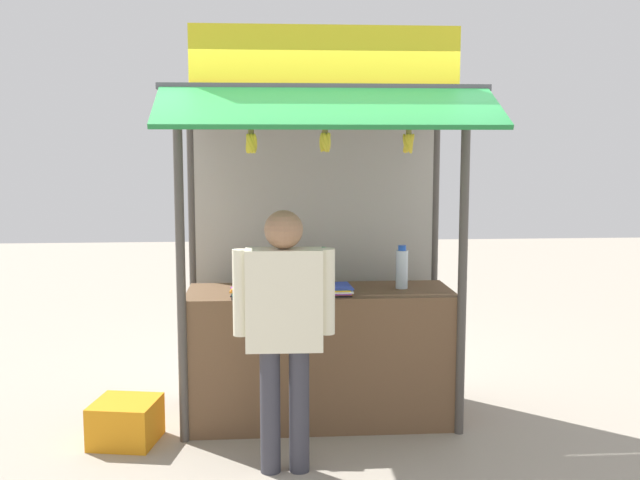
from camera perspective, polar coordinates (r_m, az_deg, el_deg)
ground_plane at (r=5.50m, az=0.00°, el=-13.37°), size 20.00×20.00×0.00m
stall_counter at (r=5.36m, az=0.00°, el=-8.70°), size 1.83×0.64×0.93m
stall_structure at (r=5.31m, az=-0.12°, el=3.69°), size 2.03×1.58×2.65m
water_bottle_mid_left at (r=5.28m, az=-4.67°, el=-2.55°), size 0.07×0.07×0.23m
water_bottle_center at (r=5.43m, az=0.20°, el=-2.06°), size 0.08×0.08×0.27m
water_bottle_left at (r=5.32m, az=6.19°, el=-2.13°), size 0.09×0.09×0.30m
magazine_stack_right at (r=5.12m, az=1.27°, el=-3.76°), size 0.21×0.30×0.05m
magazine_stack_mid_right at (r=5.04m, az=-5.51°, el=-3.90°), size 0.23×0.27×0.07m
magazine_stack_far_left at (r=5.21m, az=-2.03°, el=-3.51°), size 0.24×0.30×0.07m
banana_bunch_inner_left at (r=4.71m, az=-5.21°, el=7.31°), size 0.08×0.08×0.29m
banana_bunch_inner_right at (r=4.80m, az=6.68°, el=7.31°), size 0.09×0.09×0.29m
banana_bunch_rightmost at (r=4.73m, az=0.39°, el=7.44°), size 0.09×0.08×0.28m
vendor_person at (r=4.42m, az=-2.72°, el=-5.80°), size 0.59×0.22×1.56m
plastic_crate at (r=5.22m, az=-14.43°, el=-13.12°), size 0.46×0.46×0.28m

